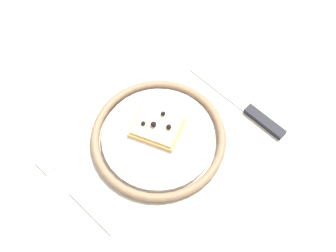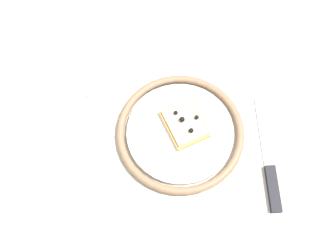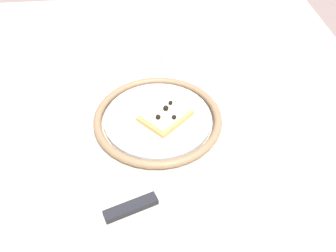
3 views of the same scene
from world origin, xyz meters
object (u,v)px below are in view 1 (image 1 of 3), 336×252
object	(u,v)px
dining_table	(151,149)
knife	(251,112)
plate	(158,137)
pizza_slice_near	(157,127)
fork	(74,194)

from	to	relation	value
dining_table	knife	xyz separation A→B (m)	(0.20, -0.05, 0.09)
plate	knife	size ratio (longest dim) A/B	1.11
plate	pizza_slice_near	distance (m)	0.02
dining_table	fork	distance (m)	0.20
plate	knife	bearing A→B (deg)	-8.32
fork	dining_table	bearing A→B (deg)	17.74
plate	fork	bearing A→B (deg)	-169.53
dining_table	plate	bearing A→B (deg)	-70.19
plate	pizza_slice_near	size ratio (longest dim) A/B	2.21
plate	fork	world-z (taller)	plate
pizza_slice_near	knife	xyz separation A→B (m)	(0.19, -0.04, -0.02)
dining_table	plate	xyz separation A→B (m)	(0.01, -0.02, 0.09)
plate	knife	world-z (taller)	plate
pizza_slice_near	knife	world-z (taller)	pizza_slice_near
dining_table	knife	distance (m)	0.22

